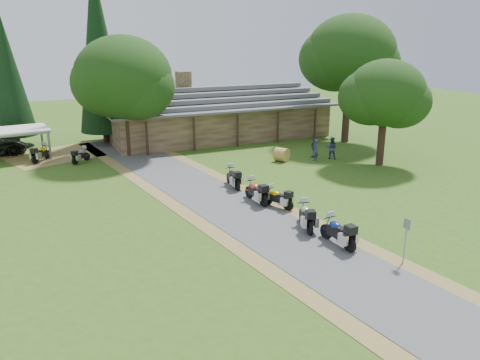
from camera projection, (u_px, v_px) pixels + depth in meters
name	position (u px, v px, depth m)	size (l,w,h in m)	color
ground	(293.00, 243.00, 21.79)	(120.00, 120.00, 0.00)	#355417
driveway	(247.00, 216.00, 25.07)	(46.00, 46.00, 0.00)	#494A4C
lodge	(218.00, 112.00, 44.33)	(21.40, 9.40, 4.90)	brown
carport	(12.00, 144.00, 36.50)	(5.46, 3.64, 2.37)	silver
motorcycle_row_a	(338.00, 231.00, 21.38)	(2.10, 0.69, 1.44)	navy
motorcycle_row_b	(306.00, 215.00, 23.28)	(2.07, 0.68, 1.42)	#A3A5AB
motorcycle_row_c	(278.00, 197.00, 26.17)	(1.84, 0.60, 1.26)	#E49D00
motorcycle_row_d	(256.00, 190.00, 26.98)	(2.11, 0.69, 1.44)	#E34829
motorcycle_row_e	(233.00, 177.00, 29.78)	(2.04, 0.66, 1.39)	black
motorcycle_carport_a	(41.00, 153.00, 35.99)	(1.99, 0.65, 1.36)	#D9BF00
motorcycle_carport_b	(81.00, 155.00, 35.67)	(1.77, 0.58, 1.21)	slate
person_a	(315.00, 148.00, 36.09)	(0.57, 0.41, 2.01)	navy
person_b	(332.00, 146.00, 36.66)	(0.58, 0.42, 2.04)	navy
person_c	(314.00, 146.00, 37.18)	(0.53, 0.38, 1.87)	navy
hay_bale	(282.00, 155.00, 36.06)	(1.05, 1.05, 0.96)	olive
sign_post	(405.00, 241.00, 19.54)	(0.37, 0.06, 2.06)	gray
oak_lodge_left	(124.00, 93.00, 36.54)	(7.57, 7.57, 10.04)	black
oak_lodge_right	(349.00, 71.00, 41.21)	(7.87, 7.87, 12.69)	black
oak_driveway	(384.00, 107.00, 33.96)	(5.67, 5.67, 8.65)	black
cedar_near	(99.00, 55.00, 40.35)	(4.22, 4.22, 15.49)	black
cedar_far	(9.00, 83.00, 39.79)	(3.65, 3.65, 10.98)	black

